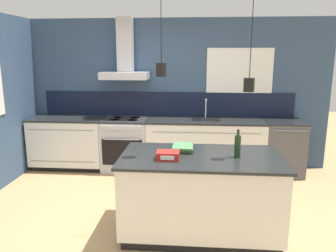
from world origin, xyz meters
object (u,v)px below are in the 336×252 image
object	(u,v)px
red_supply_box	(168,155)
book_stack	(183,148)
oven_range	(126,144)
bottle_on_island	(238,146)
dishwasher	(283,148)

from	to	relation	value
red_supply_box	book_stack	bearing A→B (deg)	66.09
oven_range	bottle_on_island	world-z (taller)	bottle_on_island
bottle_on_island	oven_range	bearing A→B (deg)	129.43
bottle_on_island	red_supply_box	xyz separation A→B (m)	(-0.74, -0.13, -0.09)
dishwasher	red_supply_box	xyz separation A→B (m)	(-1.77, -2.15, 0.50)
oven_range	book_stack	world-z (taller)	book_stack
red_supply_box	bottle_on_island	bearing A→B (deg)	9.71
dishwasher	bottle_on_island	xyz separation A→B (m)	(-1.03, -2.02, 0.58)
book_stack	oven_range	bearing A→B (deg)	120.61
dishwasher	book_stack	distance (m)	2.48
dishwasher	bottle_on_island	distance (m)	2.34
bottle_on_island	dishwasher	bearing A→B (deg)	63.04
oven_range	red_supply_box	world-z (taller)	red_supply_box
book_stack	red_supply_box	size ratio (longest dim) A/B	1.31
dishwasher	book_stack	bearing A→B (deg)	-131.79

